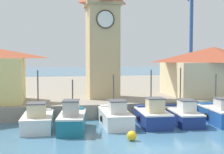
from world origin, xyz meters
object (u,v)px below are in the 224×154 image
at_px(fishing_boat_center, 183,115).
at_px(clock_tower, 102,34).
at_px(fishing_boat_far_left, 38,120).
at_px(fishing_boat_left_inner, 115,116).
at_px(fishing_boat_mid_right, 219,114).
at_px(port_crane_near, 191,40).
at_px(mooring_buoy, 132,136).
at_px(fishing_boat_mid_left, 153,116).
at_px(warehouse_right, 213,70).
at_px(fishing_boat_left_outer, 72,120).

height_order(fishing_boat_center, clock_tower, clock_tower).
height_order(fishing_boat_far_left, fishing_boat_left_inner, fishing_boat_far_left).
height_order(fishing_boat_mid_right, port_crane_near, port_crane_near).
height_order(fishing_boat_far_left, mooring_buoy, fishing_boat_far_left).
bearing_deg(port_crane_near, fishing_boat_mid_left, -122.09).
height_order(fishing_boat_mid_left, fishing_boat_mid_right, fishing_boat_mid_left).
distance_m(fishing_boat_far_left, mooring_buoy, 7.42).
xyz_separation_m(fishing_boat_mid_left, mooring_buoy, (-2.78, -3.84, -0.46)).
height_order(fishing_boat_center, warehouse_right, warehouse_right).
height_order(fishing_boat_mid_right, clock_tower, clock_tower).
height_order(fishing_boat_far_left, fishing_boat_mid_right, fishing_boat_far_left).
height_order(fishing_boat_mid_right, mooring_buoy, fishing_boat_mid_right).
xyz_separation_m(port_crane_near, mooring_buoy, (-17.59, -27.45, -7.82)).
relative_size(fishing_boat_left_outer, fishing_boat_center, 0.90).
distance_m(fishing_boat_left_outer, fishing_boat_center, 9.02).
xyz_separation_m(clock_tower, mooring_buoy, (-0.31, -11.99, -7.34)).
bearing_deg(mooring_buoy, fishing_boat_center, 37.56).
bearing_deg(fishing_boat_left_outer, port_crane_near, 48.67).
bearing_deg(fishing_boat_mid_right, fishing_boat_left_outer, -179.89).
height_order(fishing_boat_left_outer, warehouse_right, warehouse_right).
distance_m(fishing_boat_far_left, fishing_boat_left_outer, 2.63).
relative_size(fishing_boat_far_left, clock_tower, 0.34).
xyz_separation_m(clock_tower, port_crane_near, (17.27, 15.46, 0.48)).
bearing_deg(fishing_boat_left_inner, port_crane_near, 52.41).
height_order(fishing_boat_left_inner, fishing_boat_mid_right, fishing_boat_left_inner).
height_order(fishing_boat_mid_left, clock_tower, clock_tower).
height_order(fishing_boat_left_outer, fishing_boat_mid_left, fishing_boat_mid_left).
bearing_deg(fishing_boat_left_inner, fishing_boat_left_outer, -162.87).
bearing_deg(fishing_boat_left_inner, warehouse_right, 30.61).
relative_size(fishing_boat_mid_left, clock_tower, 0.32).
xyz_separation_m(fishing_boat_left_outer, port_crane_near, (21.09, 23.98, 7.33)).
distance_m(fishing_boat_left_outer, mooring_buoy, 4.96).
distance_m(fishing_boat_center, fishing_boat_mid_right, 2.85).
xyz_separation_m(fishing_boat_left_inner, fishing_boat_mid_left, (2.84, -0.69, 0.05)).
xyz_separation_m(fishing_boat_far_left, fishing_boat_left_inner, (5.89, 0.11, 0.01)).
relative_size(fishing_boat_left_inner, fishing_boat_mid_right, 1.13).
bearing_deg(warehouse_right, clock_tower, -179.78).
bearing_deg(fishing_boat_far_left, clock_tower, 50.41).
distance_m(fishing_boat_left_inner, port_crane_near, 29.86).
xyz_separation_m(fishing_boat_far_left, fishing_boat_center, (11.43, -0.20, -0.02)).
bearing_deg(clock_tower, mooring_buoy, -91.50).
relative_size(clock_tower, mooring_buoy, 21.66).
height_order(fishing_boat_left_inner, mooring_buoy, fishing_boat_left_inner).
bearing_deg(fishing_boat_far_left, fishing_boat_center, -1.00).
relative_size(fishing_boat_center, warehouse_right, 0.51).
height_order(clock_tower, warehouse_right, clock_tower).
bearing_deg(fishing_boat_mid_right, mooring_buoy, -157.02).
bearing_deg(fishing_boat_left_outer, fishing_boat_mid_left, 3.38).
xyz_separation_m(fishing_boat_far_left, port_crane_near, (23.54, 23.03, 7.42)).
distance_m(fishing_boat_mid_left, clock_tower, 10.94).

